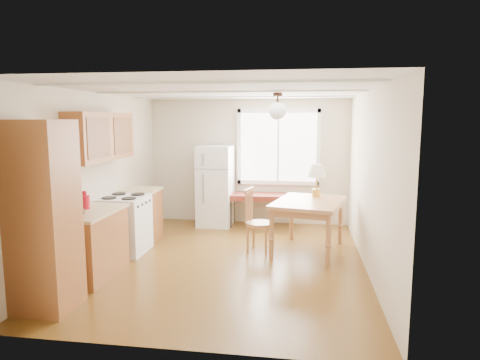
% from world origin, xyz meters
% --- Properties ---
extents(room_shell, '(4.60, 5.60, 2.62)m').
position_xyz_m(room_shell, '(0.00, 0.00, 1.25)').
color(room_shell, '#4C2F0F').
rests_on(room_shell, ground).
extents(kitchen_run, '(0.65, 3.40, 2.20)m').
position_xyz_m(kitchen_run, '(-1.72, -0.63, 0.84)').
color(kitchen_run, brown).
rests_on(kitchen_run, ground).
extents(window_unit, '(1.64, 0.05, 1.51)m').
position_xyz_m(window_unit, '(0.60, 2.47, 1.55)').
color(window_unit, white).
rests_on(window_unit, room_shell).
extents(pendant_light, '(0.26, 0.26, 0.40)m').
position_xyz_m(pendant_light, '(0.70, 0.40, 2.24)').
color(pendant_light, black).
rests_on(pendant_light, room_shell).
extents(refrigerator, '(0.67, 0.69, 1.59)m').
position_xyz_m(refrigerator, '(-0.61, 2.12, 0.79)').
color(refrigerator, white).
rests_on(refrigerator, ground).
extents(bench, '(1.41, 0.57, 0.64)m').
position_xyz_m(bench, '(0.30, 2.18, 0.58)').
color(bench, maroon).
rests_on(bench, ground).
extents(dining_table, '(1.26, 1.51, 0.83)m').
position_xyz_m(dining_table, '(1.19, 0.68, 0.72)').
color(dining_table, '#9E663C').
rests_on(dining_table, ground).
extents(chair, '(0.47, 0.46, 1.00)m').
position_xyz_m(chair, '(0.34, 0.58, 0.57)').
color(chair, '#9E663C').
rests_on(chair, ground).
extents(table_lamp, '(0.31, 0.31, 0.54)m').
position_xyz_m(table_lamp, '(1.32, 1.07, 1.22)').
color(table_lamp, gold).
rests_on(table_lamp, dining_table).
extents(coffee_maker, '(0.24, 0.28, 0.36)m').
position_xyz_m(coffee_maker, '(-1.72, -1.18, 1.03)').
color(coffee_maker, black).
rests_on(coffee_maker, kitchen_run).
extents(kettle, '(0.13, 0.13, 0.25)m').
position_xyz_m(kettle, '(-1.81, -0.75, 1.00)').
color(kettle, red).
rests_on(kettle, kitchen_run).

